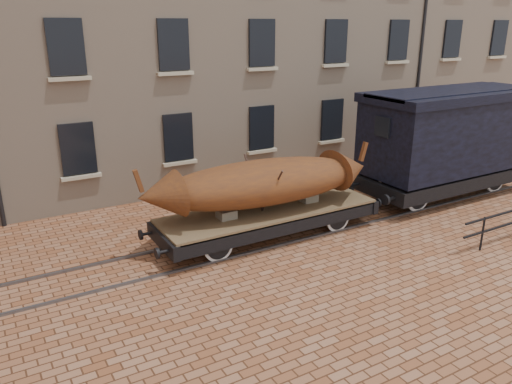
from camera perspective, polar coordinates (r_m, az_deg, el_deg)
ground at (r=15.94m, az=6.66°, el=-3.86°), size 90.00×90.00×0.00m
warehouse_cream at (r=24.79m, az=-1.43°, el=20.81°), size 40.00×10.19×14.00m
rail_track at (r=15.93m, az=6.66°, el=-3.76°), size 30.00×1.52×0.06m
flatcar_wagon at (r=14.79m, az=1.51°, el=-2.62°), size 7.48×2.03×1.13m
iron_boat at (r=14.33m, az=0.73°, el=1.13°), size 7.31×2.47×1.72m
goods_van at (r=19.23m, az=21.23°, el=6.53°), size 7.54×2.75×3.90m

